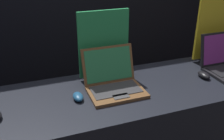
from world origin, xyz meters
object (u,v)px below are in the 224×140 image
at_px(laptop_middle, 113,81).
at_px(mouse_middle, 78,97).
at_px(promo_stand_back, 214,29).
at_px(promo_stand_middle, 104,47).
at_px(mouse_back, 204,75).

distance_m(laptop_middle, mouse_middle, 0.24).
relative_size(mouse_middle, promo_stand_back, 0.19).
height_order(mouse_middle, promo_stand_back, promo_stand_back).
height_order(promo_stand_middle, mouse_back, promo_stand_middle).
xyz_separation_m(laptop_middle, mouse_back, (0.63, -0.06, -0.04)).
bearing_deg(mouse_middle, laptop_middle, 10.33).
height_order(mouse_middle, mouse_back, same).
relative_size(mouse_middle, mouse_back, 0.94).
xyz_separation_m(mouse_back, promo_stand_back, (0.25, 0.25, 0.23)).
distance_m(laptop_middle, promo_stand_back, 0.92).
bearing_deg(mouse_middle, mouse_back, -0.98).
bearing_deg(promo_stand_back, mouse_back, -134.48).
bearing_deg(promo_stand_back, mouse_middle, -168.11).
relative_size(promo_stand_middle, mouse_back, 4.29).
relative_size(mouse_back, promo_stand_back, 0.20).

